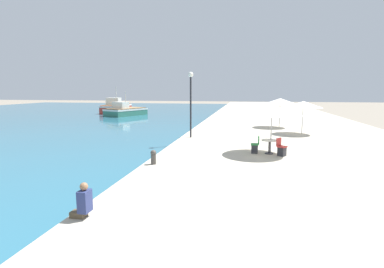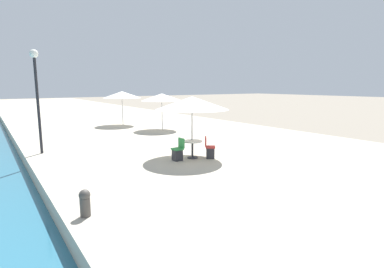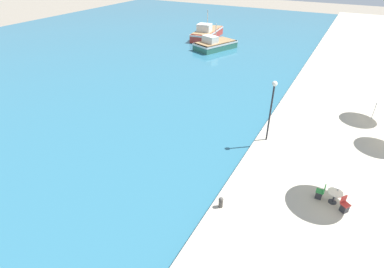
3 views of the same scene
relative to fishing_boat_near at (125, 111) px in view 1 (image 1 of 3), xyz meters
The scene contains 13 objects.
water_basin 15.67m from the fishing_boat_near, 159.65° to the right, with size 56.00×90.00×0.04m.
quay_promenade 22.02m from the fishing_boat_near, 14.31° to the right, with size 16.00×90.00×0.55m.
fishing_boat_near is the anchor object (origin of this frame).
fishing_boat_mid 6.56m from the fishing_boat_near, 126.16° to the left, with size 3.89×8.50×4.46m.
cafe_umbrella_pink 32.49m from the fishing_boat_near, 53.65° to the right, with size 3.09×3.09×2.58m.
cafe_umbrella_white 28.79m from the fishing_boat_near, 39.64° to the right, with size 2.83×2.83×2.49m.
cafe_umbrella_striped 25.42m from the fishing_boat_near, 34.74° to the right, with size 2.85×2.85×2.59m.
cafe_table 32.50m from the fishing_boat_near, 53.94° to the right, with size 0.80×0.80×0.74m.
cafe_chair_left 33.19m from the fishing_boat_near, 53.55° to the right, with size 0.58×0.58×0.91m.
cafe_chair_right 32.07m from the fishing_boat_near, 54.97° to the right, with size 0.43×0.40×0.91m.
person_at_quay 37.93m from the fishing_boat_near, 68.72° to the right, with size 0.52×0.36×0.96m.
mooring_bollard 32.59m from the fishing_boat_near, 64.90° to the right, with size 0.26×0.26×0.65m.
lamppost 25.97m from the fishing_boat_near, 57.02° to the right, with size 0.36×0.36×4.56m.
Camera 1 is at (4.62, 0.22, 3.91)m, focal length 28.00 mm.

